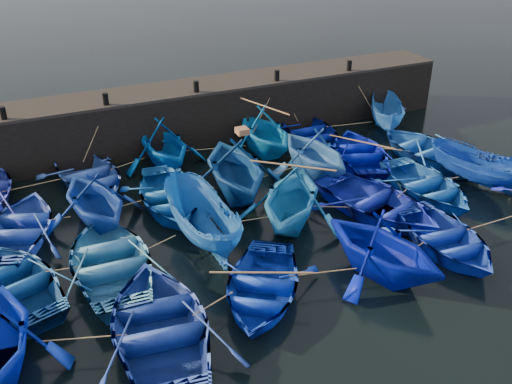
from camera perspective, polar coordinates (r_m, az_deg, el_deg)
name	(u,v)px	position (r m, az deg, el deg)	size (l,w,h in m)	color
ground	(296,252)	(19.12, 4.01, -6.02)	(120.00, 120.00, 0.00)	black
quay_wall	(192,114)	(27.18, -6.46, 7.72)	(26.00, 2.50, 2.50)	black
quay_top	(190,87)	(26.75, -6.61, 10.35)	(26.00, 2.50, 0.12)	black
bollard_0	(3,113)	(24.66, -23.96, 7.22)	(0.24, 0.24, 0.50)	black
bollard_1	(106,99)	(24.94, -14.81, 8.98)	(0.24, 0.24, 0.50)	black
bollard_2	(196,87)	(25.84, -6.00, 10.45)	(0.24, 0.24, 0.50)	black
bollard_3	(277,75)	(27.30, 2.11, 11.57)	(0.24, 0.24, 0.50)	black
bollard_4	(349,65)	(29.24, 9.31, 12.38)	(0.24, 0.24, 0.50)	black
boat_1	(88,175)	(23.87, -16.41, 1.65)	(3.40, 4.75, 0.99)	#2B4DAA
boat_2	(163,143)	(24.62, -9.26, 4.84)	(3.55, 4.12, 2.17)	#004BA5
boat_3	(264,131)	(25.51, 0.81, 6.16)	(3.66, 4.25, 2.23)	blue
boat_4	(310,131)	(27.23, 5.41, 6.09)	(3.34, 4.67, 0.97)	#000D76
boat_5	(388,114)	(29.03, 13.02, 7.56)	(1.54, 4.08, 1.58)	blue
boat_6	(20,227)	(21.06, -22.56, -3.28)	(3.34, 4.68, 0.97)	#203FA5
boat_7	(94,198)	(20.77, -15.86, -0.60)	(3.55, 4.12, 2.17)	navy
boat_8	(170,196)	(21.60, -8.63, -0.36)	(3.46, 4.84, 1.00)	#11519F
boat_9	(235,166)	(21.81, -2.07, 2.59)	(4.22, 4.89, 2.57)	navy
boat_10	(314,151)	(23.65, 5.86, 4.13)	(3.64, 4.22, 2.22)	#2660B2
boat_11	(361,153)	(25.30, 10.42, 3.90)	(3.31, 4.62, 0.96)	#000C97
boat_12	(426,148)	(26.29, 16.68, 4.21)	(3.59, 5.02, 1.04)	blue
boat_13	(14,281)	(18.44, -23.06, -8.17)	(3.42, 4.78, 0.99)	navy
boat_14	(111,260)	(18.33, -14.30, -6.58)	(3.76, 5.26, 1.09)	teal
boat_15	(201,221)	(19.14, -5.54, -2.86)	(1.74, 4.62, 1.79)	#1655A8
boat_16	(291,196)	(19.97, 3.57, -0.43)	(3.82, 4.44, 2.33)	blue
boat_17	(377,203)	(21.29, 12.05, -1.05)	(3.69, 5.15, 1.07)	#0F1EA0
boat_18	(426,185)	(23.11, 16.68, 0.65)	(3.31, 4.63, 0.96)	#134EB1
boat_19	(477,168)	(24.49, 21.23, 2.29)	(1.53, 4.07, 1.57)	navy
boat_21	(161,324)	(15.64, -9.51, -12.92)	(3.90, 5.46, 1.13)	navy
boat_22	(261,286)	(16.84, 0.52, -9.41)	(3.20, 4.47, 0.93)	#0A2CB2
boat_23	(383,246)	(17.80, 12.59, -5.29)	(3.64, 4.23, 2.22)	#000EA6
boat_24	(446,238)	(19.96, 18.46, -4.38)	(3.19, 4.46, 0.93)	#1332B3
wooden_crate	(242,131)	(21.34, -1.39, 6.12)	(0.43, 0.45, 0.23)	brown
mooring_ropes	(238,169)	(22.51, -1.85, 2.30)	(18.73, 11.76, 2.10)	tan
loose_oars	(298,162)	(21.37, 4.24, 3.02)	(10.15, 11.37, 1.47)	#99724C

